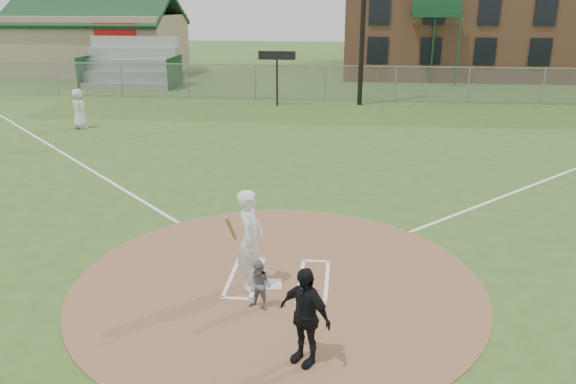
# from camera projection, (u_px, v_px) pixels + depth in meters

# --- Properties ---
(ground) EXTENTS (140.00, 140.00, 0.00)m
(ground) POSITION_uv_depth(u_px,v_px,m) (278.00, 283.00, 11.56)
(ground) COLOR #34581E
(ground) RESTS_ON ground
(dirt_circle) EXTENTS (8.40, 8.40, 0.02)m
(dirt_circle) POSITION_uv_depth(u_px,v_px,m) (278.00, 282.00, 11.56)
(dirt_circle) COLOR #885F40
(dirt_circle) RESTS_ON ground
(home_plate) EXTENTS (0.51, 0.51, 0.03)m
(home_plate) POSITION_uv_depth(u_px,v_px,m) (271.00, 285.00, 11.42)
(home_plate) COLOR silver
(home_plate) RESTS_ON dirt_circle
(foul_line_first) EXTENTS (17.04, 17.04, 0.01)m
(foul_line_first) POSITION_uv_depth(u_px,v_px,m) (571.00, 170.00, 19.14)
(foul_line_first) COLOR white
(foul_line_first) RESTS_ON ground
(foul_line_third) EXTENTS (17.04, 17.04, 0.01)m
(foul_line_third) POSITION_uv_depth(u_px,v_px,m) (68.00, 156.00, 20.91)
(foul_line_third) COLOR white
(foul_line_third) RESTS_ON ground
(catcher) EXTENTS (0.57, 0.51, 0.96)m
(catcher) POSITION_uv_depth(u_px,v_px,m) (260.00, 286.00, 10.41)
(catcher) COLOR slate
(catcher) RESTS_ON dirt_circle
(umpire) EXTENTS (1.03, 0.88, 1.66)m
(umpire) POSITION_uv_depth(u_px,v_px,m) (305.00, 316.00, 8.77)
(umpire) COLOR black
(umpire) RESTS_ON dirt_circle
(ondeck_player) EXTENTS (1.03, 0.98, 1.78)m
(ondeck_player) POSITION_uv_depth(u_px,v_px,m) (79.00, 109.00, 25.15)
(ondeck_player) COLOR silver
(ondeck_player) RESTS_ON ground
(batters_boxes) EXTENTS (2.08, 1.88, 0.01)m
(batters_boxes) POSITION_uv_depth(u_px,v_px,m) (279.00, 278.00, 11.69)
(batters_boxes) COLOR white
(batters_boxes) RESTS_ON dirt_circle
(batter_at_plate) EXTENTS (0.64, 1.10, 2.06)m
(batter_at_plate) POSITION_uv_depth(u_px,v_px,m) (250.00, 240.00, 11.05)
(batter_at_plate) COLOR silver
(batter_at_plate) RESTS_ON dirt_circle
(outfield_fence) EXTENTS (56.08, 0.08, 2.03)m
(outfield_fence) POSITION_uv_depth(u_px,v_px,m) (324.00, 83.00, 31.92)
(outfield_fence) COLOR slate
(outfield_fence) RESTS_ON ground
(bleachers) EXTENTS (6.08, 3.20, 3.20)m
(bleachers) POSITION_uv_depth(u_px,v_px,m) (130.00, 63.00, 36.96)
(bleachers) COLOR #B7BABF
(bleachers) RESTS_ON ground
(clubhouse) EXTENTS (12.20, 8.71, 6.23)m
(clubhouse) POSITION_uv_depth(u_px,v_px,m) (99.00, 42.00, 43.58)
(clubhouse) COLOR tan
(clubhouse) RESTS_ON ground
(scoreboard_sign) EXTENTS (2.00, 0.10, 2.93)m
(scoreboard_sign) POSITION_uv_depth(u_px,v_px,m) (277.00, 61.00, 30.03)
(scoreboard_sign) COLOR black
(scoreboard_sign) RESTS_ON ground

